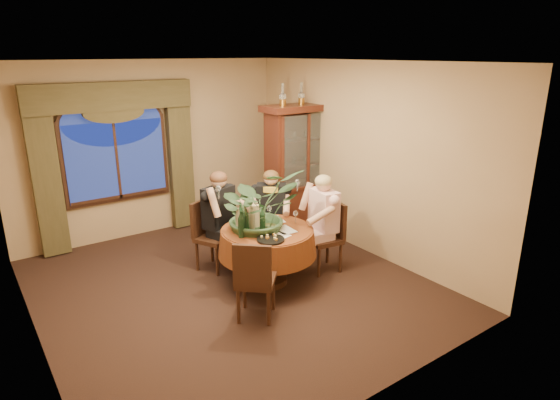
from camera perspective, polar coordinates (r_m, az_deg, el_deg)
floor at (r=6.21m, az=-5.95°, el=-10.37°), size 5.00×5.00×0.00m
wall_back at (r=7.92m, az=-15.33°, el=6.04°), size 4.50×0.00×4.50m
wall_right at (r=7.03m, az=9.88°, el=4.99°), size 0.00×5.00×5.00m
ceiling at (r=5.49m, az=-6.90°, el=16.40°), size 5.00×5.00×0.00m
window at (r=7.69m, az=-19.27°, el=4.58°), size 1.62×0.10×1.32m
arched_transom at (r=7.57m, az=-19.87°, el=10.34°), size 1.60×0.06×0.44m
drapery_left at (r=7.46m, az=-26.61°, el=2.36°), size 0.38×0.14×2.32m
drapery_right at (r=8.01m, az=-12.02°, el=4.79°), size 0.38×0.14×2.32m
swag_valance at (r=7.47m, az=-19.85°, el=11.81°), size 2.45×0.16×0.42m
dining_table at (r=6.12m, az=-1.54°, el=-6.81°), size 1.29×1.29×0.75m
china_cabinet at (r=7.77m, az=2.51°, el=3.82°), size 1.31×0.52×2.11m
oil_lamp_left at (r=7.35m, az=0.33°, el=12.73°), size 0.11×0.11×0.34m
oil_lamp_center at (r=7.57m, az=2.64°, el=12.85°), size 0.11×0.11×0.34m
oil_lamp_right at (r=7.80m, az=4.81°, el=12.95°), size 0.11×0.11×0.34m
chair_right at (r=6.44m, az=5.36°, el=-4.58°), size 0.48×0.48×0.96m
chair_back_right at (r=6.91m, az=-1.10°, el=-2.94°), size 0.59×0.59×0.96m
chair_back at (r=6.52m, az=-8.08°, el=-4.42°), size 0.56×0.56×0.96m
chair_front_left at (r=5.32m, az=-2.97°, el=-9.53°), size 0.59×0.59×0.96m
person_pink at (r=6.41m, az=5.33°, el=-2.77°), size 0.50×0.54×1.36m
person_back at (r=6.51m, az=-7.44°, el=-2.41°), size 0.62×0.59×1.39m
person_scarf at (r=6.77m, az=-1.08°, el=-1.73°), size 0.64×0.63×1.32m
stoneware_vase at (r=5.96m, az=-3.16°, el=-2.01°), size 0.17×0.17×0.31m
centerpiece_plant at (r=5.83m, az=-2.72°, el=2.69°), size 1.05×1.17×0.91m
olive_bowl at (r=5.96m, az=-1.28°, el=-3.32°), size 0.17×0.17×0.05m
cheese_platter at (r=5.61m, az=-1.15°, el=-4.84°), size 0.34×0.34×0.02m
wine_bottle_0 at (r=5.79m, az=-5.09°, el=-2.57°), size 0.07×0.07×0.33m
wine_bottle_1 at (r=5.67m, az=-4.78°, el=-3.00°), size 0.07×0.07×0.33m
wine_bottle_2 at (r=5.81m, az=-3.42°, el=-2.43°), size 0.07×0.07×0.33m
wine_bottle_3 at (r=5.76m, az=-4.16°, el=-2.63°), size 0.07×0.07×0.33m
wine_bottle_4 at (r=5.92m, az=-4.81°, el=-2.10°), size 0.07×0.07×0.33m
wine_bottle_5 at (r=5.80m, az=-2.15°, el=-2.47°), size 0.07×0.07×0.33m
tasting_paper_0 at (r=5.93m, az=0.56°, el=-3.65°), size 0.23×0.31×0.00m
tasting_paper_1 at (r=6.28m, az=-0.66°, el=-2.41°), size 0.27×0.34×0.00m
tasting_paper_2 at (r=5.77m, az=-0.36°, el=-4.26°), size 0.27×0.34×0.00m
wine_glass_person_pink at (r=6.13m, az=1.90°, el=-2.08°), size 0.07×0.07×0.18m
wine_glass_person_back at (r=6.19m, az=-4.65°, el=-1.93°), size 0.07×0.07×0.18m
wine_glass_person_scarf at (r=6.33m, az=-1.31°, el=-1.42°), size 0.07×0.07×0.18m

